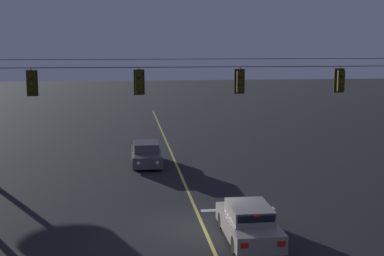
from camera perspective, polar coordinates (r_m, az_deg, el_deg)
name	(u,v)px	position (r m, az deg, el deg)	size (l,w,h in m)	color
ground_plane	(204,228)	(21.72, 1.29, -10.82)	(180.00, 180.00, 0.00)	black
lane_centre_stripe	(181,175)	(30.07, -1.21, -5.16)	(0.14, 60.00, 0.01)	#D1C64C
stop_bar_paint	(238,209)	(24.09, 5.03, -8.82)	(3.40, 0.36, 0.01)	silver
signal_span_assembly	(195,120)	(23.43, 0.31, 0.92)	(21.43, 0.32, 7.82)	#2D2116
traffic_light_leftmost	(32,83)	(23.36, -17.11, 4.68)	(0.48, 0.41, 1.22)	black
traffic_light_left_inner	(139,82)	(23.03, -5.78, 4.98)	(0.48, 0.41, 1.22)	black
traffic_light_centre	(240,81)	(23.59, 5.28, 5.08)	(0.48, 0.41, 1.22)	black
traffic_light_right_inner	(341,81)	(25.04, 15.90, 5.00)	(0.48, 0.41, 1.22)	black
car_waiting_near_lane	(249,223)	(20.43, 6.20, -10.25)	(1.80, 4.33, 1.39)	gray
car_oncoming_lead	(146,154)	(32.77, -5.01, -2.85)	(1.80, 4.42, 1.39)	#4C4C51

